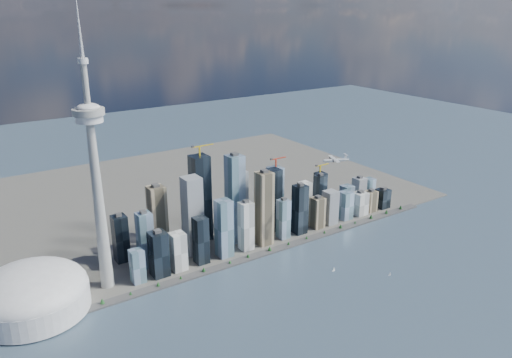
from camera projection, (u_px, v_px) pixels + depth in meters
ground at (324, 313)px, 913.06m from camera, size 4000.00×4000.00×0.00m
seawall at (250, 258)px, 1108.42m from camera, size 1100.00×22.00×4.00m
land at (166, 197)px, 1461.42m from camera, size 1400.00×900.00×3.00m
shoreline_trees at (250, 255)px, 1106.19m from camera, size 960.53×7.20×8.80m
skyscraper_cluster at (251, 210)px, 1184.90m from camera, size 736.00×142.00×232.94m
needle_tower at (96, 175)px, 920.63m from camera, size 56.00×56.00×550.50m
dome_stadium at (32, 293)px, 903.79m from camera, size 200.00×200.00×86.00m
airplane at (335, 160)px, 1084.43m from camera, size 59.56×53.38×15.11m
sailboat_west at (390, 274)px, 1040.09m from camera, size 5.75×3.46×8.20m
sailboat_east at (334, 270)px, 1056.56m from camera, size 7.12×2.65×9.84m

